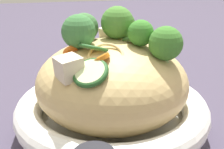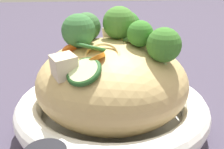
{
  "view_description": "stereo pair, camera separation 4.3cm",
  "coord_description": "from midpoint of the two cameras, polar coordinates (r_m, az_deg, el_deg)",
  "views": [
    {
      "loc": [
        -0.08,
        -0.39,
        0.25
      ],
      "look_at": [
        0.0,
        0.0,
        0.09
      ],
      "focal_mm": 46.71,
      "sensor_mm": 36.0,
      "label": 1
    },
    {
      "loc": [
        -0.04,
        -0.4,
        0.25
      ],
      "look_at": [
        0.0,
        0.0,
        0.09
      ],
      "focal_mm": 46.71,
      "sensor_mm": 36.0,
      "label": 2
    }
  ],
  "objects": [
    {
      "name": "carrot_coins",
      "position": [
        0.43,
        0.55,
        5.08
      ],
      "size": [
        0.18,
        0.13,
        0.04
      ],
      "color": "orange",
      "rests_on": "serving_bowl"
    },
    {
      "name": "ground_plane",
      "position": [
        0.47,
        -2.65,
        -10.72
      ],
      "size": [
        3.0,
        3.0,
        0.0
      ],
      "primitive_type": "plane",
      "color": "#3E3749"
    },
    {
      "name": "noodle_heap",
      "position": [
        0.43,
        -2.83,
        -1.58
      ],
      "size": [
        0.22,
        0.22,
        0.13
      ],
      "color": "tan",
      "rests_on": "serving_bowl"
    },
    {
      "name": "chicken_chunks",
      "position": [
        0.39,
        -8.57,
        3.71
      ],
      "size": [
        0.11,
        0.14,
        0.04
      ],
      "color": "beige",
      "rests_on": "serving_bowl"
    },
    {
      "name": "serving_bowl",
      "position": [
        0.46,
        -2.71,
        -7.54
      ],
      "size": [
        0.29,
        0.29,
        0.06
      ],
      "color": "white",
      "rests_on": "ground_plane"
    },
    {
      "name": "zucchini_slices",
      "position": [
        0.4,
        -6.17,
        4.6
      ],
      "size": [
        0.13,
        0.16,
        0.04
      ],
      "color": "beige",
      "rests_on": "serving_bowl"
    },
    {
      "name": "broccoli_florets",
      "position": [
        0.42,
        -2.15,
        8.58
      ],
      "size": [
        0.17,
        0.16,
        0.07
      ],
      "color": "#96C06E",
      "rests_on": "serving_bowl"
    }
  ]
}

